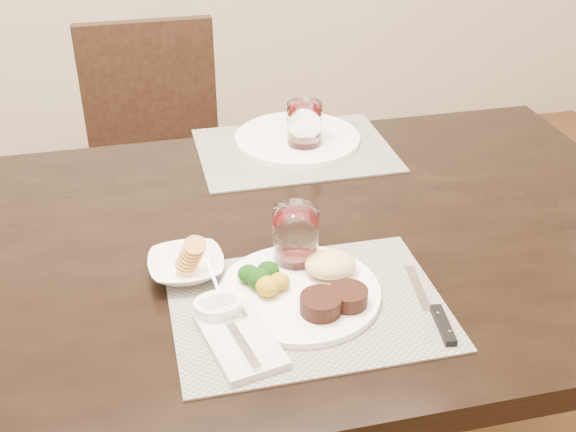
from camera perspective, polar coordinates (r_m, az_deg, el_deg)
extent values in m
cube|color=black|center=(1.41, -8.25, -3.49)|extent=(2.00, 1.00, 0.05)
cube|color=black|center=(2.20, 15.78, -2.25)|extent=(0.08, 0.08, 0.70)
cube|color=black|center=(2.29, -9.97, 2.25)|extent=(0.42, 0.42, 0.04)
cube|color=black|center=(2.26, -13.65, -5.45)|extent=(0.04, 0.04, 0.41)
cube|color=black|center=(2.27, -4.56, -4.35)|extent=(0.04, 0.04, 0.41)
cube|color=black|center=(2.56, -13.85, -0.74)|extent=(0.04, 0.04, 0.41)
cube|color=black|center=(2.57, -5.86, 0.21)|extent=(0.04, 0.04, 0.41)
cube|color=black|center=(2.36, -10.89, 9.65)|extent=(0.42, 0.04, 0.45)
cube|color=gray|center=(1.24, 1.59, -7.19)|extent=(0.46, 0.34, 0.00)
cube|color=gray|center=(1.75, 0.53, 5.24)|extent=(0.46, 0.34, 0.00)
cylinder|color=white|center=(1.25, 0.90, -6.07)|extent=(0.28, 0.28, 0.01)
cylinder|color=black|center=(1.19, 2.61, -6.97)|extent=(0.07, 0.07, 0.03)
cylinder|color=black|center=(1.22, 4.78, -6.37)|extent=(0.07, 0.07, 0.03)
ellipsoid|color=#DEBC85|center=(1.28, 3.37, -3.83)|extent=(0.09, 0.08, 0.04)
ellipsoid|color=#133C0B|center=(1.25, -2.30, -4.92)|extent=(0.04, 0.04, 0.04)
ellipsoid|color=#B98817|center=(1.23, -1.61, -5.56)|extent=(0.04, 0.04, 0.03)
cube|color=silver|center=(1.16, -3.82, -9.72)|extent=(0.13, 0.19, 0.01)
cube|color=white|center=(1.14, -3.66, -10.05)|extent=(0.04, 0.13, 0.01)
cube|color=white|center=(1.20, -4.06, -7.48)|extent=(0.03, 0.05, 0.00)
cube|color=white|center=(1.29, 10.21, -5.61)|extent=(0.03, 0.13, 0.00)
cube|color=black|center=(1.21, 12.17, -8.41)|extent=(0.03, 0.10, 0.01)
imported|color=white|center=(1.31, -8.04, -3.96)|extent=(0.14, 0.14, 0.03)
cylinder|color=#B57939|center=(1.30, -8.11, -3.14)|extent=(0.04, 0.05, 0.04)
cylinder|color=white|center=(1.21, -5.54, -7.30)|extent=(0.08, 0.08, 0.03)
cylinder|color=#0C380F|center=(1.20, -5.56, -6.92)|extent=(0.06, 0.06, 0.01)
cube|color=white|center=(1.23, -5.97, -4.72)|extent=(0.01, 0.05, 0.04)
cylinder|color=white|center=(1.30, 0.63, -1.70)|extent=(0.08, 0.08, 0.11)
cylinder|color=#350405|center=(1.33, 0.62, -3.27)|extent=(0.07, 0.07, 0.03)
cylinder|color=white|center=(1.79, 0.74, 6.15)|extent=(0.31, 0.31, 0.01)
cylinder|color=white|center=(1.73, 1.31, 7.11)|extent=(0.08, 0.08, 0.12)
cylinder|color=#350405|center=(1.75, 1.30, 5.81)|extent=(0.07, 0.07, 0.03)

